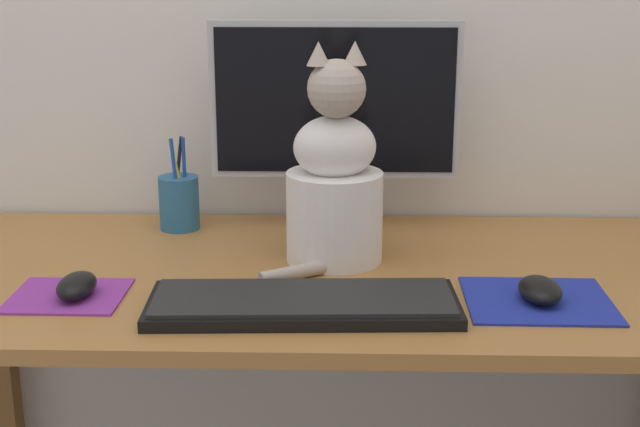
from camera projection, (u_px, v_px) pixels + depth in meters
desk at (330, 322)px, 1.54m from camera, size 1.49×0.66×0.74m
monitor at (335, 115)px, 1.67m from camera, size 0.47×0.17×0.40m
keyboard at (303, 303)px, 1.33m from camera, size 0.47×0.19×0.02m
mousepad_left at (68, 296)px, 1.39m from camera, size 0.18×0.15×0.00m
mousepad_right at (538, 301)px, 1.37m from camera, size 0.22×0.20×0.00m
computer_mouse_left at (77, 286)px, 1.38m from camera, size 0.06×0.10×0.03m
computer_mouse_right at (540, 290)px, 1.36m from camera, size 0.06×0.10×0.03m
cat at (335, 182)px, 1.52m from camera, size 0.22×0.24×0.38m
pen_cup at (179, 202)px, 1.73m from camera, size 0.08×0.08×0.18m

